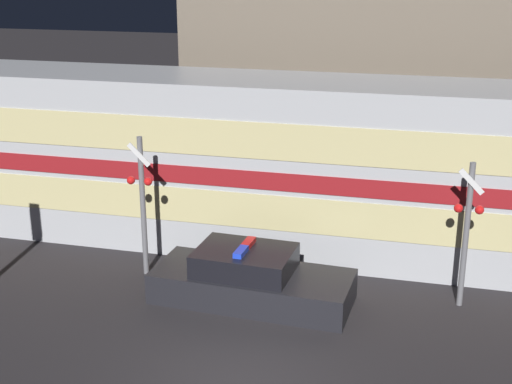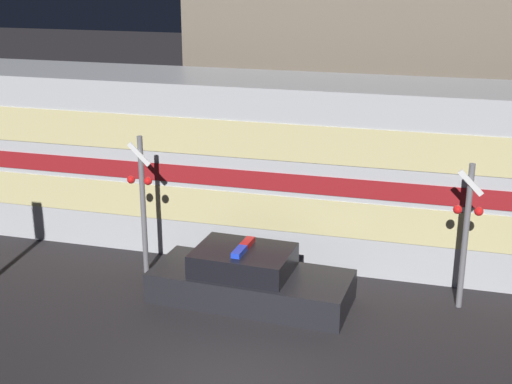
% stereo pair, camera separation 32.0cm
% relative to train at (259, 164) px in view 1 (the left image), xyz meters
% --- Properties ---
extents(train, '(21.91, 2.95, 4.59)m').
position_rel_train_xyz_m(train, '(0.00, 0.00, 0.00)').
color(train, '#B7BABF').
rests_on(train, ground_plane).
extents(police_car, '(4.65, 2.06, 1.36)m').
position_rel_train_xyz_m(police_car, '(0.67, -3.41, -1.79)').
color(police_car, black).
rests_on(police_car, ground_plane).
extents(crossing_signal_near, '(0.64, 0.29, 3.39)m').
position_rel_train_xyz_m(crossing_signal_near, '(5.36, -2.48, -0.42)').
color(crossing_signal_near, slate).
rests_on(crossing_signal_near, ground_plane).
extents(crossing_signal_far, '(0.64, 0.29, 3.53)m').
position_rel_train_xyz_m(crossing_signal_far, '(-2.24, -2.68, -0.35)').
color(crossing_signal_far, slate).
rests_on(crossing_signal_far, ground_plane).
extents(building_left, '(11.28, 5.05, 8.02)m').
position_rel_train_xyz_m(building_left, '(2.01, 6.32, 1.72)').
color(building_left, '#726656').
rests_on(building_left, ground_plane).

